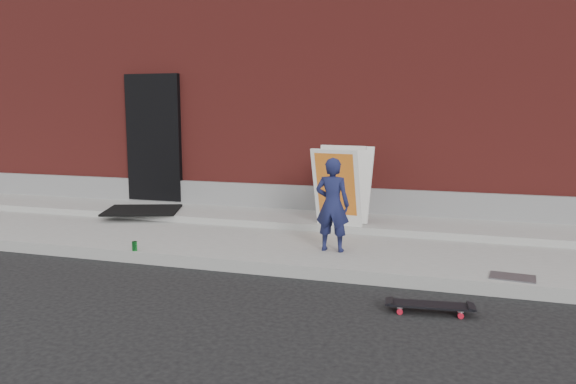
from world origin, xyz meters
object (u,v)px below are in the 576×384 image
at_px(pizza_sign, 342,185).
at_px(soda_can, 135,246).
at_px(skateboard, 430,306).
at_px(child, 332,205).

bearing_deg(pizza_sign, soda_can, -139.43).
bearing_deg(soda_can, pizza_sign, 40.57).
bearing_deg(skateboard, child, 131.22).
xyz_separation_m(skateboard, soda_can, (-3.65, 0.73, 0.14)).
height_order(skateboard, pizza_sign, pizza_sign).
height_order(skateboard, soda_can, soda_can).
distance_m(child, skateboard, 2.06).
height_order(child, soda_can, child).
bearing_deg(child, skateboard, 132.86).
xyz_separation_m(pizza_sign, soda_can, (-2.25, -1.92, -0.61)).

